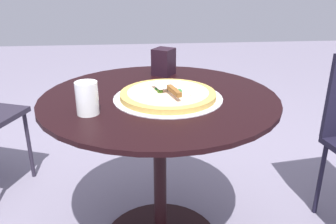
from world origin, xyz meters
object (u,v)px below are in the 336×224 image
at_px(pizza_server, 169,88).
at_px(drinking_cup, 87,98).
at_px(patio_table, 160,142).
at_px(napkin_dispenser, 164,62).
at_px(pizza_on_tray, 168,95).

relative_size(pizza_server, drinking_cup, 1.85).
distance_m(patio_table, napkin_dispenser, 0.41).
distance_m(pizza_server, napkin_dispenser, 0.37).
bearing_deg(pizza_server, drinking_cup, 110.39).
bearing_deg(pizza_on_tray, napkin_dispenser, -1.70).
height_order(patio_table, pizza_server, pizza_server).
bearing_deg(patio_table, pizza_server, -149.39).
bearing_deg(pizza_server, napkin_dispenser, -1.07).
height_order(patio_table, drinking_cup, drinking_cup).
xyz_separation_m(pizza_server, napkin_dispenser, (0.37, -0.01, 0.01)).
bearing_deg(drinking_cup, patio_table, -56.97).
bearing_deg(pizza_on_tray, patio_table, 42.32).
relative_size(pizza_on_tray, pizza_server, 2.00).
height_order(pizza_server, napkin_dispenser, napkin_dispenser).
bearing_deg(patio_table, drinking_cup, 123.03).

